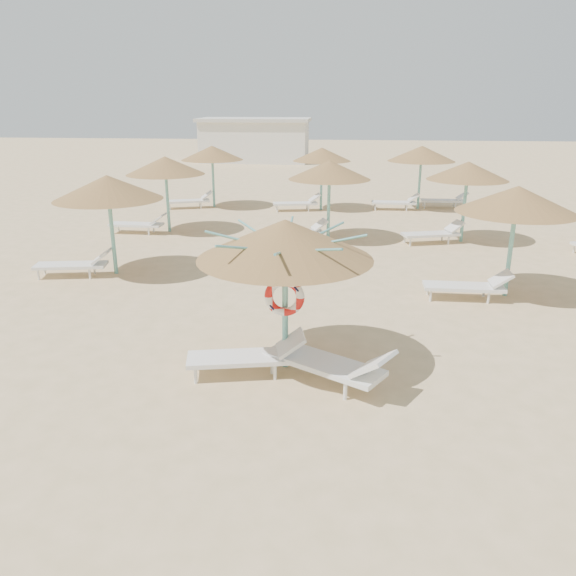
# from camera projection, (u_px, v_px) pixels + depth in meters

# --- Properties ---
(ground) EXTENTS (120.00, 120.00, 0.00)m
(ground) POSITION_uv_depth(u_px,v_px,m) (281.00, 372.00, 10.04)
(ground) COLOR #DCB786
(ground) RESTS_ON ground
(main_palapa) EXTENTS (3.04, 3.04, 2.72)m
(main_palapa) POSITION_uv_depth(u_px,v_px,m) (285.00, 240.00, 9.50)
(main_palapa) COLOR #65AFA7
(main_palapa) RESTS_ON ground
(lounger_main_a) EXTENTS (2.14, 1.02, 0.75)m
(lounger_main_a) POSITION_uv_depth(u_px,v_px,m) (250.00, 356.00, 9.85)
(lounger_main_a) COLOR white
(lounger_main_a) RESTS_ON ground
(lounger_main_b) EXTENTS (2.31, 1.77, 0.83)m
(lounger_main_b) POSITION_uv_depth(u_px,v_px,m) (331.00, 364.00, 9.46)
(lounger_main_b) COLOR white
(lounger_main_b) RESTS_ON ground
(palapa_field) EXTENTS (19.90, 14.45, 2.72)m
(palapa_field) POSITION_uv_depth(u_px,v_px,m) (380.00, 172.00, 18.66)
(palapa_field) COLOR #65AFA7
(palapa_field) RESTS_ON ground
(service_hut) EXTENTS (8.40, 4.40, 3.25)m
(service_hut) POSITION_uv_depth(u_px,v_px,m) (255.00, 140.00, 43.08)
(service_hut) COLOR silver
(service_hut) RESTS_ON ground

